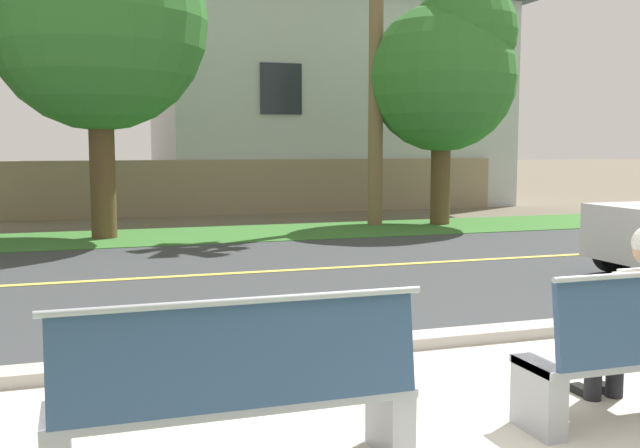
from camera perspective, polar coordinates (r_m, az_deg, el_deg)
ground_plane at (r=11.69m, az=-7.60°, el=-2.61°), size 140.00×140.00×0.00m
sidewalk_pavement at (r=4.66m, az=10.84°, el=-16.01°), size 44.00×3.60×0.01m
curb_edge at (r=6.33m, az=2.11°, el=-9.48°), size 44.00×0.30×0.11m
street_asphalt at (r=10.24m, az=-6.03°, el=-3.80°), size 52.00×8.00×0.01m
road_centre_line at (r=10.24m, az=-6.03°, el=-3.77°), size 48.00×0.14×0.01m
far_verge_grass at (r=14.65m, az=-9.80°, el=-0.87°), size 48.00×2.80×0.02m
bench_left at (r=3.93m, az=-6.41°, el=-13.12°), size 1.92×0.48×1.01m
seated_person_white at (r=5.23m, az=23.21°, el=-6.29°), size 0.52×0.68×1.25m
shade_tree_left at (r=14.65m, az=-16.27°, el=15.98°), size 4.04×4.04×6.67m
shade_tree_centre at (r=16.73m, az=9.84°, el=11.85°), size 3.24×3.24×5.34m
garden_wall at (r=19.20m, az=-4.31°, el=2.90°), size 13.00×0.36×1.40m
house_across_street at (r=23.04m, az=0.20°, el=9.82°), size 10.59×6.91×6.44m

